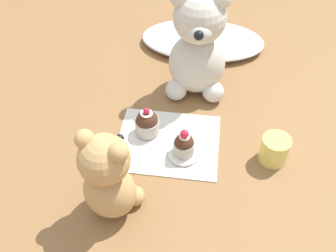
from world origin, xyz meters
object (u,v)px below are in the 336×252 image
at_px(teddy_bear_tan, 108,177).
at_px(saucer_plate, 184,153).
at_px(teddy_bear_cream, 198,47).
at_px(cupcake_near_cream_bear, 147,123).
at_px(cupcake_near_tan_bear, 184,144).
at_px(juice_glass, 274,150).

distance_m(teddy_bear_tan, saucer_plate, 0.21).
relative_size(teddy_bear_cream, cupcake_near_cream_bear, 3.76).
height_order(cupcake_near_cream_bear, cupcake_near_tan_bear, same).
xyz_separation_m(cupcake_near_cream_bear, cupcake_near_tan_bear, (0.09, -0.06, 0.00)).
height_order(teddy_bear_cream, cupcake_near_tan_bear, teddy_bear_cream).
relative_size(teddy_bear_tan, cupcake_near_tan_bear, 2.98).
bearing_deg(cupcake_near_tan_bear, teddy_bear_cream, 88.36).
xyz_separation_m(cupcake_near_cream_bear, juice_glass, (0.28, -0.04, -0.00)).
relative_size(cupcake_near_cream_bear, saucer_plate, 1.04).
relative_size(cupcake_near_cream_bear, cupcake_near_tan_bear, 1.06).
bearing_deg(cupcake_near_cream_bear, juice_glass, -7.98).
bearing_deg(juice_glass, cupcake_near_cream_bear, 172.02).
xyz_separation_m(teddy_bear_tan, cupcake_near_cream_bear, (0.03, 0.20, -0.06)).
bearing_deg(cupcake_near_cream_bear, teddy_bear_tan, -99.40).
xyz_separation_m(teddy_bear_tan, saucer_plate, (0.12, 0.15, -0.09)).
bearing_deg(cupcake_near_tan_bear, saucer_plate, 90.00).
height_order(teddy_bear_tan, cupcake_near_tan_bear, teddy_bear_tan).
relative_size(teddy_bear_tan, juice_glass, 3.25).
distance_m(teddy_bear_cream, teddy_bear_tan, 0.40).
bearing_deg(teddy_bear_tan, teddy_bear_cream, -91.29).
relative_size(cupcake_near_cream_bear, juice_glass, 1.15).
bearing_deg(saucer_plate, cupcake_near_cream_bear, 148.21).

